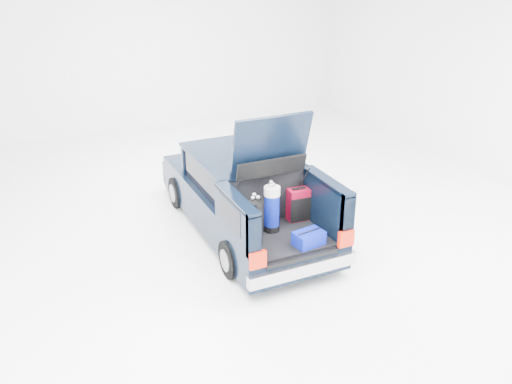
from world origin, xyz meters
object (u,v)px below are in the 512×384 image
car (242,194)px  red_suitcase (298,205)px  black_golf_bag (255,223)px  blue_golf_bag (272,208)px  blue_duffel (309,238)px

car → red_suitcase: size_ratio=8.03×
black_golf_bag → blue_golf_bag: bearing=43.9°
black_golf_bag → blue_duffel: black_golf_bag is taller
red_suitcase → black_golf_bag: size_ratio=0.68×
car → black_golf_bag: 1.77m
red_suitcase → black_golf_bag: 1.11m
car → blue_golf_bag: (-0.07, -1.35, 0.32)m
black_golf_bag → blue_duffel: (0.74, -0.33, -0.27)m
car → blue_golf_bag: car is taller
red_suitcase → blue_golf_bag: (-0.57, -0.15, 0.12)m
blue_golf_bag → blue_duffel: (0.31, -0.65, -0.28)m
black_golf_bag → blue_duffel: size_ratio=1.72×
car → blue_golf_bag: bearing=-92.8°
blue_golf_bag → red_suitcase: bearing=25.6°
car → blue_duffel: car is taller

